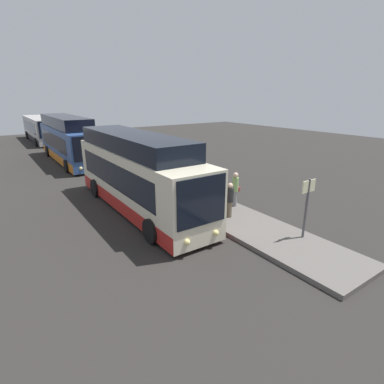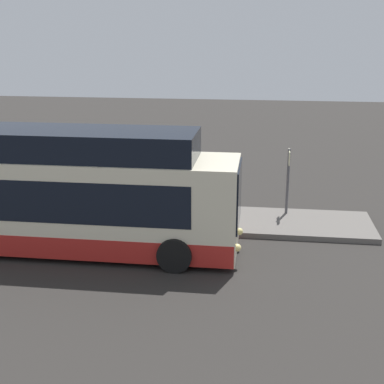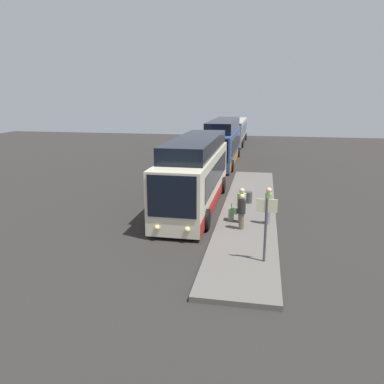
% 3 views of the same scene
% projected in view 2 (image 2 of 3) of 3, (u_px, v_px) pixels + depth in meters
% --- Properties ---
extents(ground, '(80.00, 80.00, 0.00)m').
position_uv_depth(ground, '(77.00, 248.00, 17.57)').
color(ground, '#2B2826').
extents(platform, '(20.00, 2.89, 0.20)m').
position_uv_depth(platform, '(104.00, 215.00, 20.43)').
color(platform, '#605B56').
rests_on(platform, ground).
extents(bus_lead, '(11.28, 2.77, 3.97)m').
position_uv_depth(bus_lead, '(60.00, 197.00, 17.02)').
color(bus_lead, beige).
rests_on(bus_lead, ground).
extents(passenger_boarding, '(0.51, 0.61, 1.70)m').
position_uv_depth(passenger_boarding, '(195.00, 195.00, 19.48)').
color(passenger_boarding, '#6B604C').
rests_on(passenger_boarding, platform).
extents(passenger_waiting, '(0.55, 0.55, 1.75)m').
position_uv_depth(passenger_waiting, '(169.00, 194.00, 19.54)').
color(passenger_waiting, gray).
rests_on(passenger_waiting, platform).
extents(passenger_with_bags, '(0.45, 0.57, 1.83)m').
position_uv_depth(passenger_with_bags, '(174.00, 182.00, 20.75)').
color(passenger_with_bags, gray).
rests_on(passenger_with_bags, platform).
extents(suitcase, '(0.46, 0.26, 0.88)m').
position_uv_depth(suitcase, '(160.00, 214.00, 19.27)').
color(suitcase, '#598C59').
rests_on(suitcase, platform).
extents(sign_post, '(0.10, 0.77, 2.50)m').
position_uv_depth(sign_post, '(288.00, 172.00, 19.88)').
color(sign_post, '#4C4C51').
rests_on(sign_post, platform).
extents(trash_bin, '(0.44, 0.44, 0.65)m').
position_uv_depth(trash_bin, '(77.00, 204.00, 20.35)').
color(trash_bin, '#3F3F44').
rests_on(trash_bin, platform).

